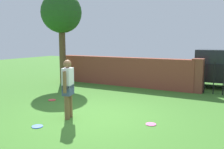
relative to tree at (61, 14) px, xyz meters
The scene contains 8 objects.
ground_plane 6.71m from the tree, 41.26° to the right, with size 40.00×40.00×0.00m, color #3D7528.
brick_wall 4.04m from the tree, 17.66° to the left, with size 6.65×0.50×1.35m, color brown.
tree is the anchor object (origin of this frame).
person 6.22m from the tree, 48.76° to the right, with size 0.31×0.52×1.62m.
car 7.83m from the tree, 20.35° to the left, with size 4.25×2.02×1.72m.
frisbee_red 4.89m from the tree, 56.75° to the right, with size 0.27×0.27×0.02m, color red.
frisbee_pink 7.76m from the tree, 31.90° to the right, with size 0.27×0.27×0.02m, color pink.
frisbee_blue 7.12m from the tree, 56.08° to the right, with size 0.27×0.27×0.02m, color blue.
Camera 1 is at (3.59, -5.64, 2.14)m, focal length 39.28 mm.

